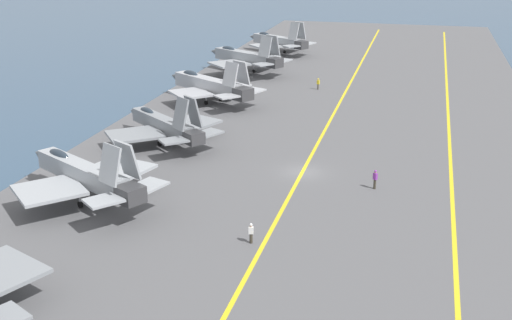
{
  "coord_description": "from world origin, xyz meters",
  "views": [
    {
      "loc": [
        -58.89,
        -10.46,
        22.97
      ],
      "look_at": [
        -4.52,
        3.61,
        2.9
      ],
      "focal_mm": 45.0,
      "sensor_mm": 36.0,
      "label": 1
    }
  ],
  "objects_px": {
    "parked_jet_fourth": "(164,125)",
    "parked_jet_sixth": "(245,57)",
    "parked_jet_fifth": "(209,85)",
    "parked_jet_seventh": "(278,41)",
    "crew_yellow_vest": "(318,83)",
    "parked_jet_third": "(84,174)",
    "crew_purple_vest": "(375,179)",
    "crew_white_vest": "(251,232)"
  },
  "relations": [
    {
      "from": "parked_jet_fifth",
      "to": "parked_jet_sixth",
      "type": "xyz_separation_m",
      "value": [
        19.73,
        0.22,
        0.32
      ]
    },
    {
      "from": "parked_jet_fourth",
      "to": "parked_jet_fifth",
      "type": "xyz_separation_m",
      "value": [
        18.88,
        1.03,
        0.26
      ]
    },
    {
      "from": "parked_jet_seventh",
      "to": "crew_white_vest",
      "type": "bearing_deg",
      "value": -168.74
    },
    {
      "from": "parked_jet_fourth",
      "to": "parked_jet_sixth",
      "type": "distance_m",
      "value": 38.63
    },
    {
      "from": "crew_white_vest",
      "to": "crew_purple_vest",
      "type": "bearing_deg",
      "value": -31.48
    },
    {
      "from": "parked_jet_fifth",
      "to": "crew_yellow_vest",
      "type": "relative_size",
      "value": 9.41
    },
    {
      "from": "parked_jet_seventh",
      "to": "crew_purple_vest",
      "type": "bearing_deg",
      "value": -159.92
    },
    {
      "from": "crew_purple_vest",
      "to": "crew_white_vest",
      "type": "bearing_deg",
      "value": 148.52
    },
    {
      "from": "parked_jet_third",
      "to": "crew_yellow_vest",
      "type": "distance_m",
      "value": 49.16
    },
    {
      "from": "parked_jet_seventh",
      "to": "crew_white_vest",
      "type": "relative_size",
      "value": 8.93
    },
    {
      "from": "crew_purple_vest",
      "to": "crew_white_vest",
      "type": "distance_m",
      "value": 15.85
    },
    {
      "from": "parked_jet_third",
      "to": "parked_jet_fifth",
      "type": "bearing_deg",
      "value": 1.05
    },
    {
      "from": "parked_jet_fourth",
      "to": "parked_jet_third",
      "type": "bearing_deg",
      "value": 178.79
    },
    {
      "from": "parked_jet_third",
      "to": "crew_purple_vest",
      "type": "relative_size",
      "value": 8.62
    },
    {
      "from": "parked_jet_fourth",
      "to": "parked_jet_seventh",
      "type": "xyz_separation_m",
      "value": [
        57.92,
        0.0,
        0.34
      ]
    },
    {
      "from": "parked_jet_sixth",
      "to": "parked_jet_seventh",
      "type": "height_order",
      "value": "parked_jet_sixth"
    },
    {
      "from": "parked_jet_seventh",
      "to": "crew_yellow_vest",
      "type": "distance_m",
      "value": 30.56
    },
    {
      "from": "parked_jet_seventh",
      "to": "crew_purple_vest",
      "type": "xyz_separation_m",
      "value": [
        -65.84,
        -24.07,
        -1.49
      ]
    },
    {
      "from": "parked_jet_seventh",
      "to": "crew_yellow_vest",
      "type": "bearing_deg",
      "value": -155.72
    },
    {
      "from": "parked_jet_third",
      "to": "crew_yellow_vest",
      "type": "xyz_separation_m",
      "value": [
        47.4,
        -12.91,
        -1.67
      ]
    },
    {
      "from": "parked_jet_sixth",
      "to": "crew_white_vest",
      "type": "relative_size",
      "value": 9.61
    },
    {
      "from": "parked_jet_fourth",
      "to": "parked_jet_sixth",
      "type": "bearing_deg",
      "value": 1.85
    },
    {
      "from": "parked_jet_fourth",
      "to": "crew_white_vest",
      "type": "relative_size",
      "value": 8.52
    },
    {
      "from": "crew_yellow_vest",
      "to": "crew_purple_vest",
      "type": "bearing_deg",
      "value": -163.13
    },
    {
      "from": "parked_jet_third",
      "to": "parked_jet_sixth",
      "type": "height_order",
      "value": "parked_jet_sixth"
    },
    {
      "from": "parked_jet_fourth",
      "to": "crew_white_vest",
      "type": "bearing_deg",
      "value": -143.63
    },
    {
      "from": "parked_jet_fourth",
      "to": "parked_jet_sixth",
      "type": "xyz_separation_m",
      "value": [
        38.61,
        1.25,
        0.58
      ]
    },
    {
      "from": "parked_jet_fifth",
      "to": "crew_purple_vest",
      "type": "xyz_separation_m",
      "value": [
        -26.8,
        -25.1,
        -1.41
      ]
    },
    {
      "from": "parked_jet_fifth",
      "to": "crew_purple_vest",
      "type": "distance_m",
      "value": 36.75
    },
    {
      "from": "parked_jet_third",
      "to": "parked_jet_fifth",
      "type": "relative_size",
      "value": 0.98
    },
    {
      "from": "parked_jet_fourth",
      "to": "crew_yellow_vest",
      "type": "xyz_separation_m",
      "value": [
        30.09,
        -12.55,
        -1.21
      ]
    },
    {
      "from": "parked_jet_fifth",
      "to": "crew_yellow_vest",
      "type": "height_order",
      "value": "parked_jet_fifth"
    },
    {
      "from": "parked_jet_third",
      "to": "crew_yellow_vest",
      "type": "bearing_deg",
      "value": -15.23
    },
    {
      "from": "parked_jet_third",
      "to": "parked_jet_fifth",
      "type": "distance_m",
      "value": 36.2
    },
    {
      "from": "parked_jet_sixth",
      "to": "crew_yellow_vest",
      "type": "bearing_deg",
      "value": -121.69
    },
    {
      "from": "parked_jet_fourth",
      "to": "parked_jet_seventh",
      "type": "relative_size",
      "value": 0.95
    },
    {
      "from": "parked_jet_fifth",
      "to": "crew_white_vest",
      "type": "relative_size",
      "value": 9.82
    },
    {
      "from": "crew_white_vest",
      "to": "parked_jet_sixth",
      "type": "bearing_deg",
      "value": 15.84
    },
    {
      "from": "parked_jet_seventh",
      "to": "crew_purple_vest",
      "type": "distance_m",
      "value": 70.12
    },
    {
      "from": "parked_jet_fourth",
      "to": "crew_yellow_vest",
      "type": "height_order",
      "value": "parked_jet_fourth"
    },
    {
      "from": "parked_jet_third",
      "to": "crew_yellow_vest",
      "type": "relative_size",
      "value": 9.18
    },
    {
      "from": "parked_jet_fifth",
      "to": "parked_jet_seventh",
      "type": "height_order",
      "value": "parked_jet_seventh"
    }
  ]
}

